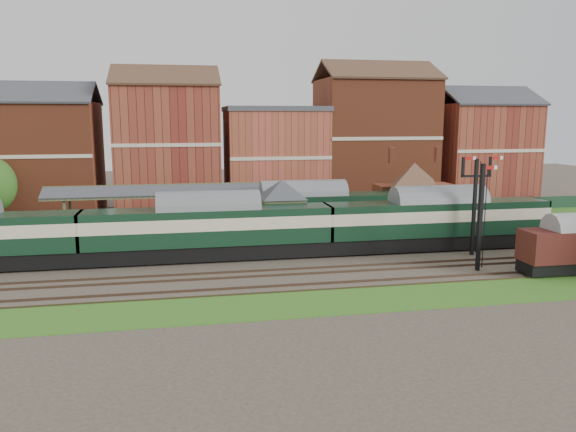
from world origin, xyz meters
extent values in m
plane|color=#473D33|center=(0.00, 0.00, 0.00)|extent=(160.00, 160.00, 0.00)
cube|color=#2D6619|center=(0.00, 16.00, 0.03)|extent=(90.00, 4.50, 0.06)
cube|color=#2D6619|center=(0.00, -12.00, 0.03)|extent=(90.00, 5.00, 0.06)
cube|color=#193823|center=(0.00, 18.00, 0.75)|extent=(90.00, 0.12, 1.50)
cube|color=#2D2D2D|center=(-5.00, 9.75, 0.50)|extent=(55.00, 3.40, 1.00)
cube|color=#5A6B4C|center=(-3.00, 3.25, 1.20)|extent=(3.40, 3.20, 2.40)
cube|color=#4B5032|center=(-3.00, 3.25, 3.40)|extent=(3.60, 3.40, 2.00)
pyramid|color=#383A3F|center=(-3.00, 3.25, 5.20)|extent=(5.40, 5.40, 1.60)
cube|color=maroon|center=(5.00, 3.25, 1.10)|extent=(3.00, 2.40, 2.20)
cube|color=#4C3323|center=(5.00, 2.60, 2.55)|extent=(3.20, 1.34, 0.79)
cube|color=#4C3323|center=(5.00, 3.90, 2.55)|extent=(3.20, 1.34, 0.79)
cube|color=brown|center=(12.00, 9.75, 2.75)|extent=(8.00, 3.00, 3.50)
pyramid|color=#4C3323|center=(12.00, 9.75, 5.60)|extent=(8.10, 8.10, 2.20)
cube|color=brown|center=(9.50, 9.75, 6.10)|extent=(0.60, 0.60, 1.60)
cube|color=brown|center=(14.50, 9.75, 6.10)|extent=(0.60, 0.60, 1.60)
cube|color=#4B5032|center=(-22.00, 8.45, 2.70)|extent=(0.22, 0.22, 3.40)
cube|color=#4B5032|center=(0.00, 11.05, 2.70)|extent=(0.22, 0.22, 3.40)
cube|color=#383A3F|center=(-11.00, 8.80, 4.60)|extent=(26.00, 1.99, 0.90)
cube|color=#383A3F|center=(-11.00, 10.70, 4.60)|extent=(26.00, 1.99, 0.90)
cube|color=#4B5032|center=(-11.00, 9.75, 4.98)|extent=(26.00, 0.20, 0.20)
cube|color=black|center=(12.00, -2.50, 4.00)|extent=(0.25, 0.25, 8.00)
cube|color=black|center=(12.00, -2.50, 6.60)|extent=(2.60, 0.18, 0.18)
cube|color=#B2140F|center=(11.35, -2.50, 8.05)|extent=(1.10, 0.08, 0.25)
cube|color=#B2140F|center=(13.75, -2.50, 8.05)|extent=(1.10, 0.08, 0.25)
cube|color=black|center=(10.00, -7.00, 4.00)|extent=(0.25, 0.25, 8.00)
cube|color=#B2140F|center=(10.55, -7.00, 7.70)|extent=(1.10, 0.08, 0.25)
cube|color=brown|center=(-28.00, 25.00, 6.50)|extent=(14.00, 10.00, 13.00)
cube|color=maroon|center=(-13.00, 25.00, 7.50)|extent=(12.00, 10.00, 15.00)
cube|color=#A94736|center=(0.00, 25.00, 6.00)|extent=(12.00, 10.00, 12.00)
cube|color=brown|center=(13.00, 25.00, 8.00)|extent=(14.00, 10.00, 16.00)
cube|color=maroon|center=(28.00, 25.00, 6.50)|extent=(12.00, 10.00, 13.00)
cube|color=black|center=(-9.52, 0.00, 0.76)|extent=(19.55, 2.74, 1.19)
cube|color=black|center=(-9.52, 0.00, 2.77)|extent=(19.55, 3.04, 2.82)
cube|color=beige|center=(-9.52, 0.00, 3.11)|extent=(19.57, 3.08, 0.98)
cube|color=slate|center=(-9.52, 0.00, 4.34)|extent=(19.55, 3.04, 0.65)
cube|color=black|center=(10.03, 0.00, 0.76)|extent=(19.55, 2.74, 1.19)
cube|color=black|center=(10.03, 0.00, 2.77)|extent=(19.55, 3.04, 2.82)
cube|color=beige|center=(10.03, 0.00, 3.11)|extent=(19.57, 3.08, 0.98)
cube|color=slate|center=(10.03, 0.00, 4.34)|extent=(19.55, 3.04, 0.65)
cube|color=black|center=(-0.41, 6.50, 0.75)|extent=(19.40, 2.72, 1.19)
cube|color=black|center=(-0.41, 6.50, 2.75)|extent=(19.40, 3.02, 2.80)
cube|color=beige|center=(-0.41, 6.50, 3.08)|extent=(19.42, 3.06, 0.97)
cube|color=slate|center=(-0.41, 6.50, 4.31)|extent=(19.40, 3.02, 0.65)
cube|color=black|center=(15.35, -9.00, 0.59)|extent=(5.70, 2.10, 0.86)
cube|color=#481514|center=(15.35, -9.00, 2.16)|extent=(5.70, 2.47, 2.28)
cube|color=gray|center=(15.35, -9.00, 3.41)|extent=(5.70, 2.47, 0.42)
camera|label=1|loc=(-11.59, -44.26, 11.30)|focal=35.00mm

